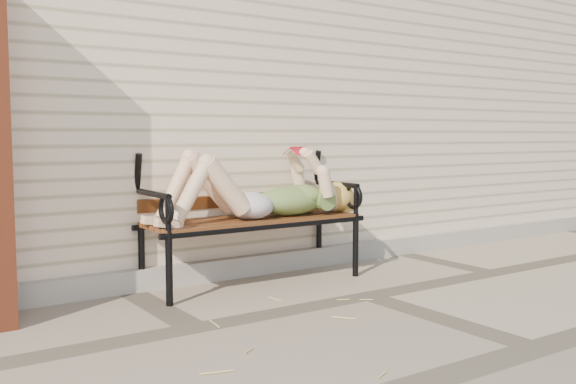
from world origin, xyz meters
TOP-DOWN VIEW (x-y plane):
  - ground at (0.00, 0.00)m, footprint 80.00×80.00m
  - house_wall at (0.00, 3.00)m, footprint 8.00×4.00m
  - foundation_strip at (0.00, 0.97)m, footprint 8.00×0.10m
  - garden_bench at (-0.43, 0.84)m, footprint 1.69×0.67m
  - reading_woman at (-0.42, 0.70)m, footprint 1.59×0.36m

SIDE VIEW (x-z plane):
  - ground at x=0.00m, z-range 0.00..0.00m
  - foundation_strip at x=0.00m, z-range 0.00..0.15m
  - garden_bench at x=-0.43m, z-range 0.07..1.16m
  - reading_woman at x=-0.42m, z-range 0.40..0.90m
  - house_wall at x=0.00m, z-range 0.00..3.00m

